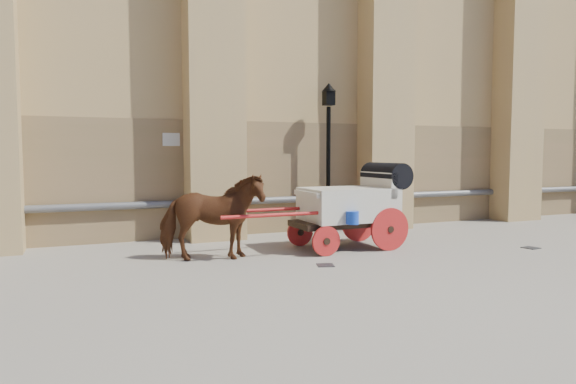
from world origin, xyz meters
name	(u,v)px	position (x,y,z in m)	size (l,w,h in m)	color
ground	(312,264)	(0.00, 0.00, 0.00)	(90.00, 90.00, 0.00)	#6D645A
horse	(212,217)	(-1.72, 1.10, 0.88)	(0.95, 2.08, 1.75)	brown
carriage	(354,202)	(1.64, 1.25, 1.05)	(4.44, 1.58, 1.94)	black
street_lamp	(328,153)	(2.10, 3.45, 2.16)	(0.38, 0.38, 4.03)	black
drain_grate_near	(325,265)	(0.17, -0.22, 0.01)	(0.32, 0.32, 0.01)	black
drain_grate_far	(531,248)	(5.32, -0.41, 0.01)	(0.32, 0.32, 0.01)	black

